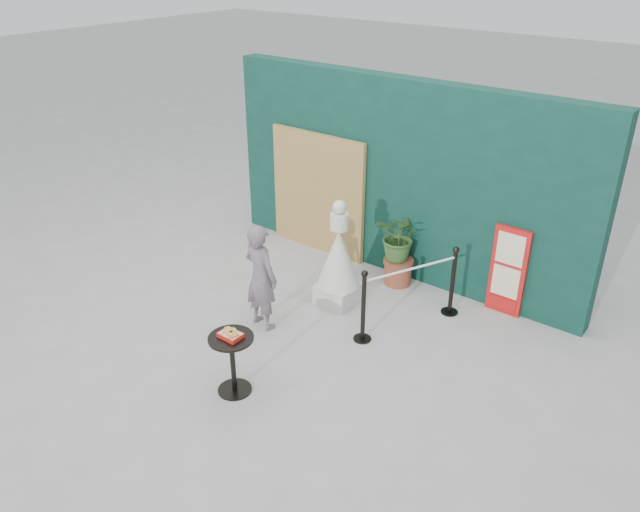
{
  "coord_description": "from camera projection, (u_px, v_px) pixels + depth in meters",
  "views": [
    {
      "loc": [
        4.46,
        -4.54,
        4.75
      ],
      "look_at": [
        0.0,
        1.2,
        1.0
      ],
      "focal_mm": 35.0,
      "sensor_mm": 36.0,
      "label": 1
    }
  ],
  "objects": [
    {
      "name": "statue",
      "position": [
        339.0,
        262.0,
        8.78
      ],
      "size": [
        0.62,
        0.62,
        1.58
      ],
      "color": "silver",
      "rests_on": "ground"
    },
    {
      "name": "ground",
      "position": [
        261.0,
        362.0,
        7.8
      ],
      "size": [
        60.0,
        60.0,
        0.0
      ],
      "primitive_type": "plane",
      "color": "#ADAAA5",
      "rests_on": "ground"
    },
    {
      "name": "bamboo_fence",
      "position": [
        318.0,
        193.0,
        10.17
      ],
      "size": [
        1.8,
        0.08,
        2.0
      ],
      "primitive_type": "cube",
      "color": "tan",
      "rests_on": "ground"
    },
    {
      "name": "cafe_table",
      "position": [
        232.0,
        355.0,
        7.08
      ],
      "size": [
        0.52,
        0.52,
        0.75
      ],
      "color": "black",
      "rests_on": "ground"
    },
    {
      "name": "back_wall",
      "position": [
        400.0,
        179.0,
        9.32
      ],
      "size": [
        6.0,
        0.3,
        3.0
      ],
      "primitive_type": "cube",
      "color": "#0A302A",
      "rests_on": "ground"
    },
    {
      "name": "woman",
      "position": [
        261.0,
        277.0,
        8.21
      ],
      "size": [
        0.58,
        0.41,
        1.49
      ],
      "primitive_type": "imported",
      "rotation": [
        0.0,
        0.0,
        3.04
      ],
      "color": "slate",
      "rests_on": "ground"
    },
    {
      "name": "menu_board",
      "position": [
        508.0,
        271.0,
        8.54
      ],
      "size": [
        0.5,
        0.07,
        1.3
      ],
      "color": "red",
      "rests_on": "ground"
    },
    {
      "name": "planter",
      "position": [
        400.0,
        243.0,
        9.26
      ],
      "size": [
        0.68,
        0.59,
        1.16
      ],
      "color": "brown",
      "rests_on": "ground"
    },
    {
      "name": "food_basket",
      "position": [
        231.0,
        334.0,
        6.95
      ],
      "size": [
        0.26,
        0.19,
        0.11
      ],
      "color": "red",
      "rests_on": "cafe_table"
    },
    {
      "name": "stanchion_barrier",
      "position": [
        410.0,
        294.0,
        8.29
      ],
      "size": [
        0.84,
        1.54,
        1.03
      ],
      "color": "black",
      "rests_on": "ground"
    }
  ]
}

